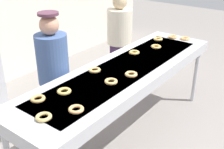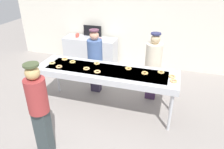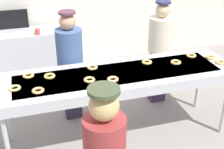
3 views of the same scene
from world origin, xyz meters
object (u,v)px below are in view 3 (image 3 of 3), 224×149
Objects in this scene: glazed_donut_7 at (38,91)px; glazed_donut_11 at (210,57)px; glazed_donut_6 at (176,62)px; glazed_donut_1 at (89,80)px; glazed_donut_4 at (28,75)px; glazed_donut_5 at (50,76)px; paper_cup_2 at (37,32)px; worker_assistant at (160,46)px; prep_counter at (16,56)px; glazed_donut_3 at (147,62)px; worker_baker at (70,60)px; menu_display at (11,19)px; glazed_donut_10 at (221,62)px; glazed_donut_8 at (15,88)px; glazed_donut_9 at (113,79)px; fryer_conveyor at (119,78)px; glazed_donut_0 at (191,55)px; glazed_donut_2 at (92,67)px.

glazed_donut_7 is 2.33m from glazed_donut_11.
glazed_donut_6 and glazed_donut_11 have the same top height.
glazed_donut_1 is 1.00× the size of glazed_donut_11.
glazed_donut_5 is at bearing -19.93° from glazed_donut_4.
glazed_donut_7 is at bearing -94.12° from paper_cup_2.
prep_counter is at bearing -34.37° from worker_assistant.
glazed_donut_3 is 0.90m from glazed_donut_11.
prep_counter is at bearing 110.85° from glazed_donut_1.
worker_baker reaches higher than menu_display.
worker_baker is 0.99× the size of worker_assistant.
glazed_donut_11 is (-0.04, 0.18, 0.00)m from glazed_donut_10.
paper_cup_2 is (0.41, -0.21, 0.49)m from prep_counter.
glazed_donut_4 is at bearing 59.06° from glazed_donut_8.
fryer_conveyor is at bearing 53.42° from glazed_donut_9.
paper_cup_2 is (-0.34, 1.28, 0.02)m from worker_baker.
menu_display is at bearing 100.53° from glazed_donut_5.
glazed_donut_0 is 1.00× the size of glazed_donut_3.
glazed_donut_4 reaches higher than paper_cup_2.
glazed_donut_7 and glazed_donut_8 have the same top height.
glazed_donut_10 is (0.57, -0.16, 0.00)m from glazed_donut_6.
glazed_donut_2 is 0.72m from glazed_donut_3.
glazed_donut_5 is 1.00× the size of glazed_donut_7.
glazed_donut_1 is (-1.50, -0.29, 0.00)m from glazed_donut_0.
glazed_donut_2 is 1.00× the size of glazed_donut_6.
worker_assistant is (1.38, 0.07, 0.02)m from worker_baker.
glazed_donut_3 is 2.66m from prep_counter.
glazed_donut_0 is 1.00× the size of glazed_donut_2.
menu_display is (-2.05, 2.34, 0.07)m from glazed_donut_6.
menu_display is (-0.26, 2.57, 0.07)m from glazed_donut_7.
glazed_donut_0 reaches higher than fryer_conveyor.
glazed_donut_9 is at bearing -163.87° from glazed_donut_0.
glazed_donut_4 and glazed_donut_7 have the same top height.
menu_display reaches higher than glazed_donut_4.
glazed_donut_2 reaches higher than prep_counter.
glazed_donut_0 is 1.00× the size of glazed_donut_9.
glazed_donut_6 is 0.08× the size of worker_baker.
glazed_donut_5 is (-1.94, -0.06, 0.00)m from glazed_donut_0.
glazed_donut_6 and glazed_donut_10 have the same top height.
glazed_donut_1 is at bearing 165.81° from glazed_donut_9.
glazed_donut_4 is (-0.68, 0.32, 0.00)m from glazed_donut_1.
glazed_donut_10 is 3.01m from paper_cup_2.
menu_display is at bearing -38.62° from worker_assistant.
glazed_donut_11 is at bearing -28.44° from glazed_donut_0.
worker_assistant is (-0.48, 0.84, -0.04)m from glazed_donut_10.
glazed_donut_7 is 2.58m from menu_display.
glazed_donut_6 is at bearing 157.05° from worker_baker.
worker_baker is (-1.60, 0.46, -0.06)m from glazed_donut_0.
glazed_donut_10 is at bearing 1.73° from glazed_donut_7.
glazed_donut_5 is at bearing 24.28° from glazed_donut_8.
worker_assistant is 2.61m from prep_counter.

